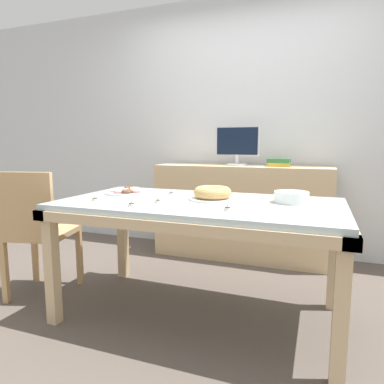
# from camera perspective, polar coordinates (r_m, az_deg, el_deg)

# --- Properties ---
(ground_plane) EXTENTS (12.00, 12.00, 0.00)m
(ground_plane) POSITION_cam_1_polar(r_m,az_deg,el_deg) (2.42, 1.16, -19.76)
(ground_plane) COLOR #564C44
(wall_back) EXTENTS (8.00, 0.10, 2.60)m
(wall_back) POSITION_cam_1_polar(r_m,az_deg,el_deg) (3.66, 9.49, 10.64)
(wall_back) COLOR silver
(wall_back) RESTS_ON ground
(dining_table) EXTENTS (1.78, 0.95, 0.77)m
(dining_table) POSITION_cam_1_polar(r_m,az_deg,el_deg) (2.19, 1.21, -3.76)
(dining_table) COLOR silver
(dining_table) RESTS_ON ground
(chair) EXTENTS (0.51, 0.51, 0.94)m
(chair) POSITION_cam_1_polar(r_m,az_deg,el_deg) (2.73, -24.51, -5.50)
(chair) COLOR tan
(chair) RESTS_ON ground
(sideboard) EXTENTS (1.69, 0.44, 0.92)m
(sideboard) POSITION_cam_1_polar(r_m,az_deg,el_deg) (3.43, 8.20, -3.30)
(sideboard) COLOR #D1B284
(sideboard) RESTS_ON ground
(computer_monitor) EXTENTS (0.42, 0.20, 0.38)m
(computer_monitor) POSITION_cam_1_polar(r_m,az_deg,el_deg) (3.37, 7.54, 7.62)
(computer_monitor) COLOR silver
(computer_monitor) RESTS_ON sideboard
(book_stack) EXTENTS (0.22, 0.17, 0.07)m
(book_stack) POSITION_cam_1_polar(r_m,az_deg,el_deg) (3.31, 14.28, 4.78)
(book_stack) COLOR #B29933
(book_stack) RESTS_ON sideboard
(cake_chocolate_round) EXTENTS (0.31, 0.31, 0.09)m
(cake_chocolate_round) POSITION_cam_1_polar(r_m,az_deg,el_deg) (2.21, 3.45, -0.28)
(cake_chocolate_round) COLOR white
(cake_chocolate_round) RESTS_ON dining_table
(pastry_platter) EXTENTS (0.31, 0.31, 0.04)m
(pastry_platter) POSITION_cam_1_polar(r_m,az_deg,el_deg) (2.54, -10.79, 0.09)
(pastry_platter) COLOR white
(pastry_platter) RESTS_ON dining_table
(plate_stack) EXTENTS (0.21, 0.21, 0.07)m
(plate_stack) POSITION_cam_1_polar(r_m,az_deg,el_deg) (2.19, 16.22, -0.83)
(plate_stack) COLOR white
(plate_stack) RESTS_ON dining_table
(tealight_right_edge) EXTENTS (0.04, 0.04, 0.04)m
(tealight_right_edge) POSITION_cam_1_polar(r_m,az_deg,el_deg) (2.43, -3.49, -0.25)
(tealight_right_edge) COLOR silver
(tealight_right_edge) RESTS_ON dining_table
(tealight_centre) EXTENTS (0.04, 0.04, 0.04)m
(tealight_centre) POSITION_cam_1_polar(r_m,az_deg,el_deg) (1.88, 5.92, -2.76)
(tealight_centre) COLOR silver
(tealight_centre) RESTS_ON dining_table
(tealight_near_front) EXTENTS (0.04, 0.04, 0.04)m
(tealight_near_front) POSITION_cam_1_polar(r_m,az_deg,el_deg) (2.26, -15.86, -1.16)
(tealight_near_front) COLOR silver
(tealight_near_front) RESTS_ON dining_table
(tealight_near_cakes) EXTENTS (0.04, 0.04, 0.04)m
(tealight_near_cakes) POSITION_cam_1_polar(r_m,az_deg,el_deg) (2.11, -5.68, -1.52)
(tealight_near_cakes) COLOR silver
(tealight_near_cakes) RESTS_ON dining_table
(tealight_left_edge) EXTENTS (0.04, 0.04, 0.04)m
(tealight_left_edge) POSITION_cam_1_polar(r_m,az_deg,el_deg) (2.02, -10.04, -2.08)
(tealight_left_edge) COLOR silver
(tealight_left_edge) RESTS_ON dining_table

